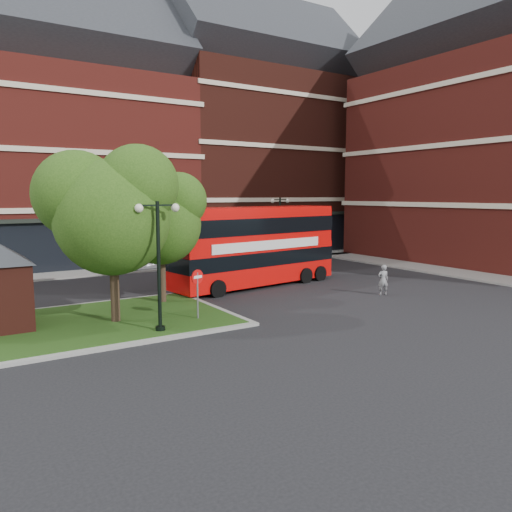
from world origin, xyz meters
TOP-DOWN VIEW (x-y plane):
  - ground at (0.00, 0.00)m, footprint 120.00×120.00m
  - pavement_far at (0.00, 16.50)m, footprint 44.00×3.00m
  - pavement_side at (16.50, 2.00)m, footprint 3.00×28.00m
  - terrace_far_left at (-8.00, 24.00)m, footprint 26.00×12.00m
  - terrace_far_right at (14.00, 24.00)m, footprint 18.00×12.00m
  - traffic_island at (-8.00, 3.00)m, footprint 12.60×7.60m
  - tree_island_west at (-6.60, 2.58)m, footprint 5.40×4.71m
  - tree_island_east at (-3.58, 5.06)m, footprint 4.46×3.90m
  - lamp_island at (-5.50, 0.20)m, footprint 1.72×0.36m
  - lamp_far_left at (2.00, 14.50)m, footprint 1.72×0.36m
  - lamp_far_right at (10.00, 14.50)m, footprint 1.72×0.36m
  - bus at (2.88, 6.76)m, footprint 10.64×3.79m
  - woman at (7.16, 0.99)m, footprint 0.68×0.56m
  - car_silver at (-0.65, 16.00)m, footprint 4.30×2.18m
  - car_white at (8.69, 15.01)m, footprint 3.73×1.37m
  - no_entry_sign at (-3.50, 1.11)m, footprint 0.59×0.20m

SIDE VIEW (x-z plane):
  - ground at x=0.00m, z-range 0.00..0.00m
  - pavement_far at x=0.00m, z-range 0.00..0.12m
  - pavement_side at x=16.50m, z-range 0.00..0.12m
  - traffic_island at x=-8.00m, z-range -0.01..0.14m
  - car_white at x=8.69m, z-range 0.00..1.22m
  - car_silver at x=-0.65m, z-range 0.00..1.40m
  - woman at x=7.16m, z-range 0.00..1.59m
  - no_entry_sign at x=-3.50m, z-range 0.47..2.65m
  - bus at x=2.88m, z-range 0.62..4.60m
  - lamp_island at x=-5.50m, z-range 0.33..5.33m
  - lamp_far_left at x=2.00m, z-range 0.33..5.33m
  - lamp_far_right at x=10.00m, z-range 0.33..5.33m
  - tree_island_east at x=-3.58m, z-range 1.10..7.39m
  - tree_island_west at x=-6.60m, z-range 1.19..8.40m
  - terrace_far_left at x=-8.00m, z-range 0.00..14.00m
  - terrace_far_right at x=14.00m, z-range 0.00..16.00m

